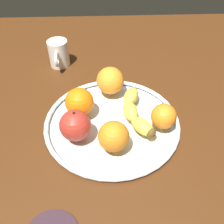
% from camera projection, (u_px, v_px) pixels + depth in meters
% --- Properties ---
extents(ground_plane, '(1.41, 1.41, 0.04)m').
position_uv_depth(ground_plane, '(112.00, 130.00, 0.69)').
color(ground_plane, '#48260F').
extents(fruit_bowl, '(0.36, 0.36, 0.02)m').
position_uv_depth(fruit_bowl, '(112.00, 122.00, 0.67)').
color(fruit_bowl, silver).
rests_on(fruit_bowl, ground_plane).
extents(banana, '(0.19, 0.08, 0.04)m').
position_uv_depth(banana, '(135.00, 111.00, 0.66)').
color(banana, yellow).
rests_on(banana, fruit_bowl).
extents(apple, '(0.08, 0.08, 0.08)m').
position_uv_depth(apple, '(75.00, 125.00, 0.60)').
color(apple, '#AE3024').
rests_on(apple, fruit_bowl).
extents(orange_center, '(0.07, 0.07, 0.07)m').
position_uv_depth(orange_center, '(113.00, 136.00, 0.57)').
color(orange_center, orange).
rests_on(orange_center, fruit_bowl).
extents(orange_front_right, '(0.06, 0.06, 0.06)m').
position_uv_depth(orange_front_right, '(164.00, 116.00, 0.63)').
color(orange_front_right, orange).
rests_on(orange_front_right, fruit_bowl).
extents(orange_front_left, '(0.08, 0.08, 0.08)m').
position_uv_depth(orange_front_left, '(79.00, 102.00, 0.66)').
color(orange_front_left, orange).
rests_on(orange_front_left, fruit_bowl).
extents(orange_back_right, '(0.08, 0.08, 0.08)m').
position_uv_depth(orange_back_right, '(110.00, 81.00, 0.72)').
color(orange_back_right, orange).
rests_on(orange_back_right, fruit_bowl).
extents(ambient_mug, '(0.10, 0.07, 0.09)m').
position_uv_depth(ambient_mug, '(59.00, 54.00, 0.85)').
color(ambient_mug, white).
rests_on(ambient_mug, ground_plane).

